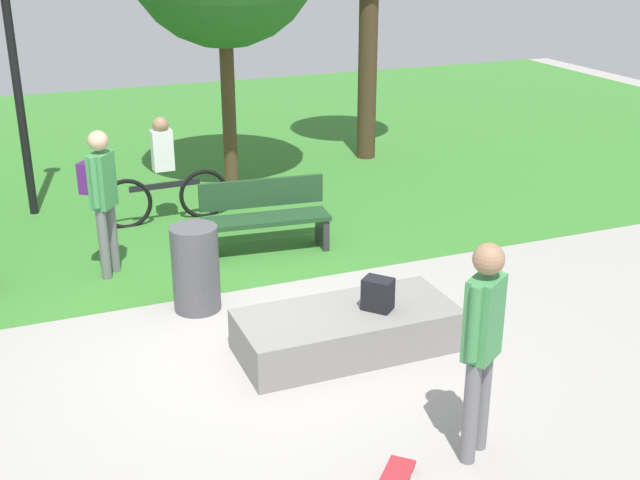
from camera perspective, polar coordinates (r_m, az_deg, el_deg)
ground_plane at (r=8.20m, az=-4.78°, el=-7.17°), size 28.00×28.00×0.00m
grass_lawn at (r=15.17m, az=-13.55°, el=5.92°), size 26.60×12.77×0.01m
concrete_ledge at (r=7.95m, az=1.91°, el=-6.38°), size 2.13×0.95×0.42m
backpack_on_ledge at (r=7.84m, az=4.10°, el=-3.82°), size 0.33×0.34×0.32m
skater_performing_trick at (r=6.18m, az=11.38°, el=-6.59°), size 0.38×0.34×1.79m
skateboard_spare at (r=8.84m, az=3.45°, el=-4.44°), size 0.82×0.38×0.08m
park_bench_far_right at (r=10.23m, az=-3.92°, el=1.77°), size 1.64×0.63×0.91m
lamp_post at (r=11.83m, az=-21.18°, el=14.54°), size 0.28×0.28×4.62m
trash_bin at (r=8.75m, az=-8.76°, el=-2.00°), size 0.51×0.51×0.95m
pedestrian_with_backpack at (r=9.63m, az=-15.17°, el=3.43°), size 0.45×0.43×1.76m
cyclist_on_bicycle at (r=11.39m, az=-10.92°, el=4.30°), size 1.82×0.22×1.52m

